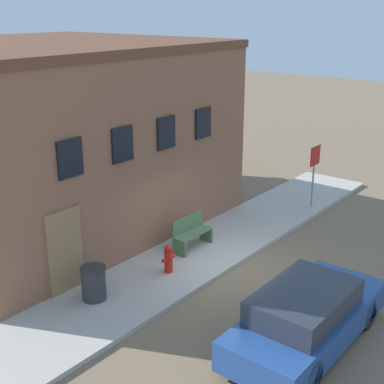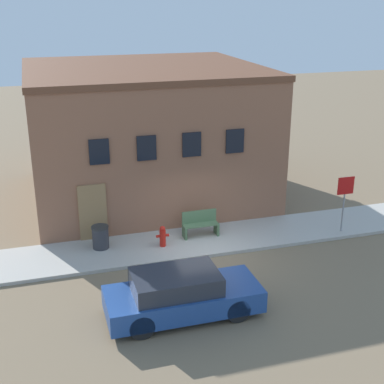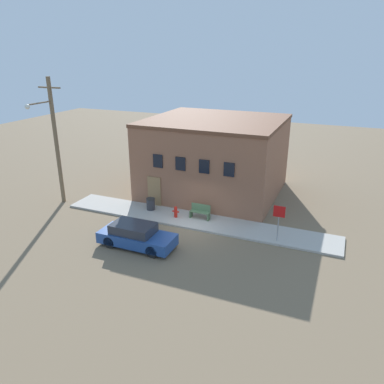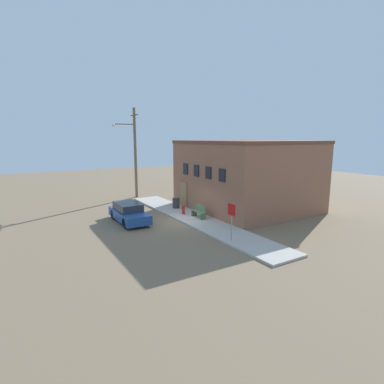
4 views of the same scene
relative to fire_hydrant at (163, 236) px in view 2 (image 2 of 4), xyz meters
name	(u,v)px [view 2 (image 2 of 4)]	position (x,y,z in m)	size (l,w,h in m)	color
ground_plane	(208,258)	(1.32, -1.12, -0.50)	(80.00, 80.00, 0.00)	#7A664C
sidewalk	(198,241)	(1.32, 0.11, -0.44)	(18.08, 2.45, 0.12)	#B2ADA3
brick_building	(144,132)	(0.62, 5.73, 2.35)	(9.64, 8.91, 5.68)	#8E5B42
fire_hydrant	(163,236)	(0.00, 0.00, 0.00)	(0.46, 0.22, 0.76)	red
stop_sign	(345,194)	(6.73, -0.69, 1.12)	(0.66, 0.06, 2.14)	gray
bench	(200,224)	(1.53, 0.46, 0.06)	(1.31, 0.44, 0.94)	#4C6B47
trash_bin	(101,237)	(-2.11, 0.49, 0.03)	(0.60, 0.60, 0.81)	#333338
parked_car	(181,295)	(-0.48, -4.18, 0.15)	(4.33, 1.71, 1.34)	black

